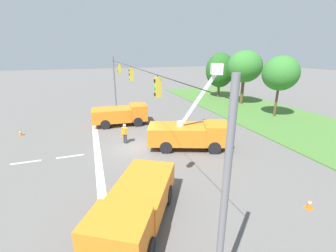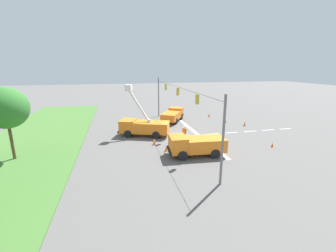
{
  "view_description": "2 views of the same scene",
  "coord_description": "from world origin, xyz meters",
  "px_view_note": "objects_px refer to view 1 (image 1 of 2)",
  "views": [
    {
      "loc": [
        17.26,
        -3.06,
        7.63
      ],
      "look_at": [
        -0.62,
        3.12,
        1.39
      ],
      "focal_mm": 24.0,
      "sensor_mm": 36.0,
      "label": 1
    },
    {
      "loc": [
        -27.82,
        7.75,
        9.1
      ],
      "look_at": [
        -1.62,
        1.63,
        1.98
      ],
      "focal_mm": 24.0,
      "sensor_mm": 36.0,
      "label": 2
    }
  ],
  "objects_px": {
    "utility_truck_support_near": "(121,114)",
    "road_worker": "(125,132)",
    "tree_centre": "(281,73)",
    "traffic_cone_mid_left": "(166,129)",
    "utility_truck_bucket_lift": "(190,132)",
    "tree_west": "(245,67)",
    "utility_truck_support_far": "(136,205)",
    "traffic_cone_lane_edge_a": "(21,132)",
    "traffic_cone_foreground_right": "(123,133)",
    "traffic_cone_mid_right": "(310,204)",
    "tree_far_west": "(220,70)",
    "traffic_cone_far_left": "(150,124)"
  },
  "relations": [
    {
      "from": "utility_truck_support_near",
      "to": "road_worker",
      "type": "relative_size",
      "value": 3.46
    },
    {
      "from": "tree_centre",
      "to": "traffic_cone_mid_left",
      "type": "bearing_deg",
      "value": -85.26
    },
    {
      "from": "utility_truck_bucket_lift",
      "to": "road_worker",
      "type": "xyz_separation_m",
      "value": [
        -2.74,
        -4.94,
        -0.36
      ]
    },
    {
      "from": "tree_west",
      "to": "utility_truck_support_far",
      "type": "distance_m",
      "value": 28.8
    },
    {
      "from": "road_worker",
      "to": "traffic_cone_mid_left",
      "type": "distance_m",
      "value": 4.38
    },
    {
      "from": "traffic_cone_mid_left",
      "to": "traffic_cone_lane_edge_a",
      "type": "bearing_deg",
      "value": -106.46
    },
    {
      "from": "traffic_cone_mid_left",
      "to": "tree_centre",
      "type": "bearing_deg",
      "value": 94.74
    },
    {
      "from": "tree_centre",
      "to": "traffic_cone_mid_left",
      "type": "height_order",
      "value": "tree_centre"
    },
    {
      "from": "utility_truck_support_far",
      "to": "traffic_cone_foreground_right",
      "type": "xyz_separation_m",
      "value": [
        -11.68,
        1.06,
        -0.77
      ]
    },
    {
      "from": "utility_truck_support_far",
      "to": "traffic_cone_mid_left",
      "type": "xyz_separation_m",
      "value": [
        -11.28,
        5.2,
        -0.69
      ]
    },
    {
      "from": "tree_west",
      "to": "traffic_cone_mid_right",
      "type": "bearing_deg",
      "value": -28.45
    },
    {
      "from": "tree_west",
      "to": "traffic_cone_mid_left",
      "type": "height_order",
      "value": "tree_west"
    },
    {
      "from": "traffic_cone_mid_left",
      "to": "traffic_cone_mid_right",
      "type": "height_order",
      "value": "traffic_cone_mid_left"
    },
    {
      "from": "road_worker",
      "to": "tree_centre",
      "type": "bearing_deg",
      "value": 97.43
    },
    {
      "from": "tree_far_west",
      "to": "traffic_cone_foreground_right",
      "type": "xyz_separation_m",
      "value": [
        14.16,
        -18.83,
        -4.34
      ]
    },
    {
      "from": "tree_far_west",
      "to": "utility_truck_bucket_lift",
      "type": "distance_m",
      "value": 23.4
    },
    {
      "from": "traffic_cone_mid_right",
      "to": "tree_west",
      "type": "bearing_deg",
      "value": 151.55
    },
    {
      "from": "utility_truck_support_near",
      "to": "traffic_cone_lane_edge_a",
      "type": "relative_size",
      "value": 9.22
    },
    {
      "from": "tree_far_west",
      "to": "traffic_cone_far_left",
      "type": "relative_size",
      "value": 10.86
    },
    {
      "from": "utility_truck_support_near",
      "to": "traffic_cone_mid_left",
      "type": "height_order",
      "value": "utility_truck_support_near"
    },
    {
      "from": "utility_truck_support_far",
      "to": "traffic_cone_foreground_right",
      "type": "relative_size",
      "value": 9.68
    },
    {
      "from": "tree_centre",
      "to": "traffic_cone_mid_right",
      "type": "height_order",
      "value": "tree_centre"
    },
    {
      "from": "traffic_cone_foreground_right",
      "to": "traffic_cone_mid_right",
      "type": "height_order",
      "value": "traffic_cone_foreground_right"
    },
    {
      "from": "traffic_cone_lane_edge_a",
      "to": "traffic_cone_far_left",
      "type": "bearing_deg",
      "value": 83.2
    },
    {
      "from": "tree_centre",
      "to": "utility_truck_support_near",
      "type": "distance_m",
      "value": 18.95
    },
    {
      "from": "road_worker",
      "to": "traffic_cone_mid_right",
      "type": "relative_size",
      "value": 2.99
    },
    {
      "from": "tree_centre",
      "to": "traffic_cone_lane_edge_a",
      "type": "bearing_deg",
      "value": -95.61
    },
    {
      "from": "utility_truck_support_near",
      "to": "utility_truck_support_far",
      "type": "bearing_deg",
      "value": -5.5
    },
    {
      "from": "utility_truck_support_near",
      "to": "traffic_cone_lane_edge_a",
      "type": "height_order",
      "value": "utility_truck_support_near"
    },
    {
      "from": "utility_truck_support_far",
      "to": "traffic_cone_lane_edge_a",
      "type": "distance_m",
      "value": 17.28
    },
    {
      "from": "traffic_cone_foreground_right",
      "to": "traffic_cone_mid_right",
      "type": "relative_size",
      "value": 1.16
    },
    {
      "from": "tree_centre",
      "to": "road_worker",
      "type": "relative_size",
      "value": 4.12
    },
    {
      "from": "utility_truck_support_far",
      "to": "traffic_cone_far_left",
      "type": "bearing_deg",
      "value": 162.58
    },
    {
      "from": "road_worker",
      "to": "traffic_cone_lane_edge_a",
      "type": "relative_size",
      "value": 2.67
    },
    {
      "from": "tree_west",
      "to": "traffic_cone_mid_right",
      "type": "relative_size",
      "value": 13.4
    },
    {
      "from": "tree_centre",
      "to": "tree_west",
      "type": "bearing_deg",
      "value": 175.46
    },
    {
      "from": "traffic_cone_mid_right",
      "to": "utility_truck_support_far",
      "type": "bearing_deg",
      "value": -101.49
    },
    {
      "from": "tree_west",
      "to": "utility_truck_support_near",
      "type": "height_order",
      "value": "tree_west"
    },
    {
      "from": "traffic_cone_far_left",
      "to": "tree_far_west",
      "type": "bearing_deg",
      "value": 127.84
    },
    {
      "from": "traffic_cone_foreground_right",
      "to": "tree_west",
      "type": "bearing_deg",
      "value": 113.1
    },
    {
      "from": "traffic_cone_mid_right",
      "to": "traffic_cone_lane_edge_a",
      "type": "distance_m",
      "value": 23.84
    },
    {
      "from": "utility_truck_bucket_lift",
      "to": "traffic_cone_lane_edge_a",
      "type": "xyz_separation_m",
      "value": [
        -7.92,
        -14.13,
        -1.04
      ]
    },
    {
      "from": "utility_truck_bucket_lift",
      "to": "utility_truck_support_far",
      "type": "height_order",
      "value": "utility_truck_bucket_lift"
    },
    {
      "from": "tree_far_west",
      "to": "tree_centre",
      "type": "distance_m",
      "value": 13.37
    },
    {
      "from": "tree_west",
      "to": "road_worker",
      "type": "distance_m",
      "value": 22.14
    },
    {
      "from": "utility_truck_bucket_lift",
      "to": "utility_truck_support_far",
      "type": "distance_m",
      "value": 9.44
    },
    {
      "from": "utility_truck_bucket_lift",
      "to": "traffic_cone_mid_right",
      "type": "height_order",
      "value": "utility_truck_bucket_lift"
    },
    {
      "from": "traffic_cone_mid_right",
      "to": "traffic_cone_far_left",
      "type": "xyz_separation_m",
      "value": [
        -15.49,
        -4.29,
        0.06
      ]
    },
    {
      "from": "traffic_cone_foreground_right",
      "to": "traffic_cone_far_left",
      "type": "relative_size",
      "value": 0.98
    },
    {
      "from": "tree_far_west",
      "to": "tree_west",
      "type": "distance_m",
      "value": 6.03
    }
  ]
}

